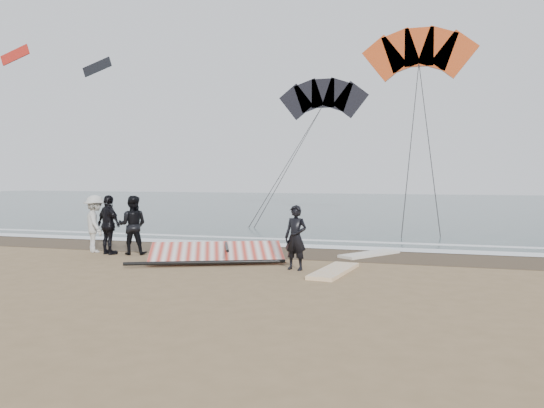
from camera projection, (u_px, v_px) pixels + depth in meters
The scene contains 13 objects.
ground at pixel (269, 280), 12.21m from camera, with size 120.00×120.00×0.00m, color #8C704C.
sea at pixel (383, 205), 43.83m from camera, with size 120.00×54.00×0.02m, color #233838.
wet_sand at pixel (310, 253), 16.52m from camera, with size 120.00×2.80×0.01m, color #4C3D2B.
foam_near at pixel (319, 247), 17.86m from camera, with size 120.00×0.90×0.01m, color white.
foam_far at pixel (328, 241), 19.49m from camera, with size 120.00×0.45×0.01m, color white.
man_main at pixel (296, 238), 13.53m from camera, with size 0.61×0.40×1.66m, color black.
board_white at pixel (334, 271), 13.17m from camera, with size 0.65×2.33×0.09m, color white.
board_cream at pixel (370, 254), 15.99m from camera, with size 0.59×2.19×0.09m, color silver.
trio_cluster at pixel (110, 224), 16.42m from camera, with size 2.57×1.36×1.82m.
sail_rig at pixel (216, 254), 14.95m from camera, with size 3.98×3.02×0.49m.
kite_red at pixel (419, 57), 27.59m from camera, with size 6.37×4.24×11.69m.
kite_dark at pixel (323, 101), 36.84m from camera, with size 6.94×7.02×15.64m.
distant_kites at pixel (3, 60), 48.95m from camera, with size 19.55×6.12×6.12m.
Camera 1 is at (3.46, -11.59, 2.40)m, focal length 35.00 mm.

